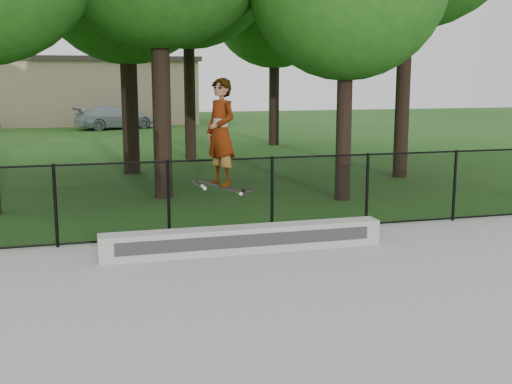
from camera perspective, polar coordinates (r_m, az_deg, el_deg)
ground at (r=7.41m, az=15.30°, el=-14.56°), size 100.00×100.00×0.00m
concrete_slab at (r=7.40m, az=15.31°, el=-14.35°), size 14.00×12.00×0.06m
grind_ledge at (r=11.13m, az=-1.04°, el=-4.22°), size 4.94×0.40×0.45m
car_b at (r=40.81m, az=-12.69°, el=6.50°), size 3.37×2.27×1.14m
car_c at (r=38.96m, az=-12.42°, el=6.49°), size 4.62×3.14×1.34m
skater_airborne at (r=10.43m, az=-3.14°, el=5.15°), size 0.81×0.75×1.95m
chainlink_fence at (r=12.37m, az=1.44°, el=-0.25°), size 16.06×0.06×1.50m
distant_building at (r=43.77m, az=-13.67°, el=8.78°), size 12.40×6.40×4.30m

